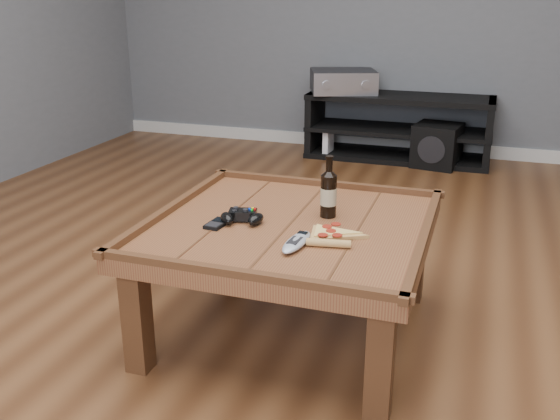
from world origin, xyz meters
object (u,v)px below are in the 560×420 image
(coffee_table, at_px, (291,238))
(beer_bottle, at_px, (329,192))
(game_console, at_px, (328,145))
(game_controller, at_px, (242,217))
(media_console, at_px, (398,128))
(remote_control, at_px, (297,242))
(pizza_slice, at_px, (331,235))
(subwoofer, at_px, (437,145))
(smartphone, at_px, (217,224))
(av_receiver, at_px, (343,81))

(coffee_table, distance_m, beer_bottle, 0.22)
(game_console, bearing_deg, game_controller, -77.74)
(coffee_table, distance_m, media_console, 2.75)
(remote_control, bearing_deg, beer_bottle, 89.43)
(beer_bottle, bearing_deg, remote_control, -95.06)
(media_console, distance_m, pizza_slice, 2.85)
(game_controller, bearing_deg, pizza_slice, -19.98)
(media_console, relative_size, subwoofer, 3.79)
(beer_bottle, relative_size, smartphone, 2.10)
(pizza_slice, relative_size, subwoofer, 0.79)
(subwoofer, bearing_deg, game_console, -170.54)
(beer_bottle, distance_m, smartphone, 0.43)
(game_controller, height_order, remote_control, game_controller)
(pizza_slice, xyz_separation_m, av_receiver, (-0.62, 2.83, 0.13))
(game_controller, bearing_deg, subwoofer, 65.98)
(game_controller, xyz_separation_m, pizza_slice, (0.35, -0.04, -0.01))
(beer_bottle, bearing_deg, smartphone, -148.22)
(remote_control, xyz_separation_m, game_console, (-0.61, 2.84, -0.37))
(game_controller, bearing_deg, game_console, 83.72)
(media_console, xyz_separation_m, subwoofer, (0.31, -0.12, -0.09))
(smartphone, bearing_deg, remote_control, -10.04)
(coffee_table, bearing_deg, subwoofer, 83.24)
(media_console, bearing_deg, game_controller, -93.54)
(subwoofer, bearing_deg, coffee_table, -86.92)
(pizza_slice, distance_m, game_console, 2.84)
(coffee_table, xyz_separation_m, remote_control, (0.08, -0.20, 0.07))
(coffee_table, relative_size, av_receiver, 1.73)
(game_controller, relative_size, game_console, 0.81)
(smartphone, distance_m, subwoofer, 2.81)
(subwoofer, distance_m, game_console, 0.84)
(smartphone, bearing_deg, pizza_slice, 7.82)
(av_receiver, distance_m, subwoofer, 0.88)
(remote_control, height_order, av_receiver, av_receiver)
(pizza_slice, bearing_deg, subwoofer, 77.29)
(av_receiver, bearing_deg, game_controller, -104.60)
(coffee_table, height_order, game_controller, game_controller)
(av_receiver, xyz_separation_m, subwoofer, (0.76, -0.11, -0.43))
(media_console, bearing_deg, beer_bottle, -87.57)
(coffee_table, relative_size, beer_bottle, 4.35)
(game_controller, relative_size, smartphone, 1.56)
(subwoofer, bearing_deg, smartphone, -91.73)
(beer_bottle, xyz_separation_m, subwoofer, (0.20, 2.52, -0.39))
(beer_bottle, height_order, av_receiver, beer_bottle)
(game_controller, bearing_deg, smartphone, -157.07)
(game_console, bearing_deg, beer_bottle, -71.02)
(media_console, xyz_separation_m, smartphone, (-0.25, -2.86, 0.21))
(media_console, height_order, smartphone, media_console)
(game_controller, relative_size, av_receiver, 0.30)
(game_controller, bearing_deg, remote_control, -43.65)
(pizza_slice, bearing_deg, smartphone, 172.73)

